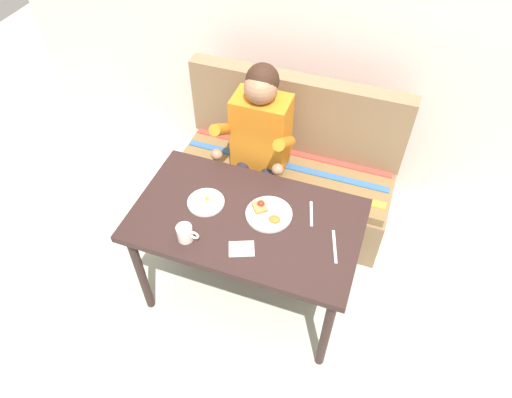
{
  "coord_description": "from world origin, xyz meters",
  "views": [
    {
      "loc": [
        0.56,
        -1.42,
        2.55
      ],
      "look_at": [
        0.0,
        0.15,
        0.72
      ],
      "focal_mm": 31.96,
      "sensor_mm": 36.0,
      "label": 1
    }
  ],
  "objects_px": {
    "couch": "(286,175)",
    "person": "(257,141)",
    "plate_eggs": "(206,202)",
    "plate_breakfast": "(268,213)",
    "coffee_mug": "(185,233)",
    "napkin": "(242,249)",
    "knife": "(335,246)",
    "table": "(247,228)",
    "fork": "(311,214)"
  },
  "relations": [
    {
      "from": "fork",
      "to": "knife",
      "type": "distance_m",
      "value": 0.23
    },
    {
      "from": "coffee_mug",
      "to": "table",
      "type": "bearing_deg",
      "value": 44.18
    },
    {
      "from": "coffee_mug",
      "to": "napkin",
      "type": "distance_m",
      "value": 0.29
    },
    {
      "from": "plate_eggs",
      "to": "couch",
      "type": "bearing_deg",
      "value": 72.09
    },
    {
      "from": "napkin",
      "to": "knife",
      "type": "distance_m",
      "value": 0.46
    },
    {
      "from": "coffee_mug",
      "to": "napkin",
      "type": "xyz_separation_m",
      "value": [
        0.28,
        0.03,
        -0.04
      ]
    },
    {
      "from": "table",
      "to": "person",
      "type": "relative_size",
      "value": 0.99
    },
    {
      "from": "couch",
      "to": "person",
      "type": "xyz_separation_m",
      "value": [
        -0.15,
        -0.17,
        0.41
      ]
    },
    {
      "from": "person",
      "to": "plate_breakfast",
      "type": "xyz_separation_m",
      "value": [
        0.25,
        -0.53,
        0.0
      ]
    },
    {
      "from": "knife",
      "to": "napkin",
      "type": "bearing_deg",
      "value": -175.24
    },
    {
      "from": "person",
      "to": "coffee_mug",
      "type": "bearing_deg",
      "value": -96.21
    },
    {
      "from": "coffee_mug",
      "to": "napkin",
      "type": "height_order",
      "value": "coffee_mug"
    },
    {
      "from": "couch",
      "to": "napkin",
      "type": "height_order",
      "value": "couch"
    },
    {
      "from": "person",
      "to": "fork",
      "type": "distance_m",
      "value": 0.64
    },
    {
      "from": "table",
      "to": "knife",
      "type": "xyz_separation_m",
      "value": [
        0.48,
        -0.03,
        0.08
      ]
    },
    {
      "from": "person",
      "to": "napkin",
      "type": "height_order",
      "value": "person"
    },
    {
      "from": "couch",
      "to": "coffee_mug",
      "type": "xyz_separation_m",
      "value": [
        -0.24,
        -0.99,
        0.45
      ]
    },
    {
      "from": "plate_eggs",
      "to": "coffee_mug",
      "type": "xyz_separation_m",
      "value": [
        0.0,
        -0.25,
        0.04
      ]
    },
    {
      "from": "plate_breakfast",
      "to": "knife",
      "type": "xyz_separation_m",
      "value": [
        0.38,
        -0.09,
        -0.01
      ]
    },
    {
      "from": "plate_eggs",
      "to": "table",
      "type": "bearing_deg",
      "value": -5.56
    },
    {
      "from": "couch",
      "to": "plate_eggs",
      "type": "relative_size",
      "value": 7.24
    },
    {
      "from": "person",
      "to": "napkin",
      "type": "xyz_separation_m",
      "value": [
        0.2,
        -0.79,
        -0.01
      ]
    },
    {
      "from": "person",
      "to": "plate_eggs",
      "type": "relative_size",
      "value": 6.1
    },
    {
      "from": "plate_breakfast",
      "to": "coffee_mug",
      "type": "xyz_separation_m",
      "value": [
        -0.34,
        -0.29,
        0.03
      ]
    },
    {
      "from": "person",
      "to": "plate_eggs",
      "type": "bearing_deg",
      "value": -99.29
    },
    {
      "from": "person",
      "to": "knife",
      "type": "bearing_deg",
      "value": -44.82
    },
    {
      "from": "table",
      "to": "knife",
      "type": "bearing_deg",
      "value": -3.5
    },
    {
      "from": "plate_breakfast",
      "to": "coffee_mug",
      "type": "bearing_deg",
      "value": -139.46
    },
    {
      "from": "plate_breakfast",
      "to": "plate_eggs",
      "type": "relative_size",
      "value": 1.23
    },
    {
      "from": "plate_eggs",
      "to": "fork",
      "type": "bearing_deg",
      "value": 11.83
    },
    {
      "from": "plate_breakfast",
      "to": "person",
      "type": "bearing_deg",
      "value": 114.82
    },
    {
      "from": "table",
      "to": "fork",
      "type": "distance_m",
      "value": 0.35
    },
    {
      "from": "person",
      "to": "coffee_mug",
      "type": "height_order",
      "value": "person"
    },
    {
      "from": "person",
      "to": "coffee_mug",
      "type": "xyz_separation_m",
      "value": [
        -0.09,
        -0.82,
        0.04
      ]
    },
    {
      "from": "table",
      "to": "napkin",
      "type": "distance_m",
      "value": 0.22
    },
    {
      "from": "coffee_mug",
      "to": "napkin",
      "type": "bearing_deg",
      "value": 6.4
    },
    {
      "from": "table",
      "to": "plate_eggs",
      "type": "distance_m",
      "value": 0.26
    },
    {
      "from": "couch",
      "to": "person",
      "type": "relative_size",
      "value": 1.19
    },
    {
      "from": "couch",
      "to": "person",
      "type": "distance_m",
      "value": 0.47
    },
    {
      "from": "plate_breakfast",
      "to": "knife",
      "type": "distance_m",
      "value": 0.39
    },
    {
      "from": "plate_breakfast",
      "to": "plate_eggs",
      "type": "height_order",
      "value": "plate_breakfast"
    },
    {
      "from": "couch",
      "to": "plate_eggs",
      "type": "xyz_separation_m",
      "value": [
        -0.24,
        -0.74,
        0.41
      ]
    },
    {
      "from": "couch",
      "to": "napkin",
      "type": "bearing_deg",
      "value": -87.12
    },
    {
      "from": "person",
      "to": "plate_breakfast",
      "type": "relative_size",
      "value": 4.95
    },
    {
      "from": "person",
      "to": "fork",
      "type": "relative_size",
      "value": 7.13
    },
    {
      "from": "napkin",
      "to": "person",
      "type": "bearing_deg",
      "value": 103.93
    },
    {
      "from": "table",
      "to": "couch",
      "type": "relative_size",
      "value": 0.83
    },
    {
      "from": "knife",
      "to": "coffee_mug",
      "type": "bearing_deg",
      "value": 178.98
    },
    {
      "from": "plate_breakfast",
      "to": "napkin",
      "type": "xyz_separation_m",
      "value": [
        -0.05,
        -0.25,
        -0.01
      ]
    },
    {
      "from": "table",
      "to": "coffee_mug",
      "type": "xyz_separation_m",
      "value": [
        -0.24,
        -0.23,
        0.13
      ]
    }
  ]
}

